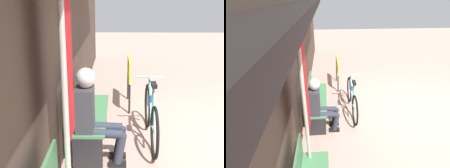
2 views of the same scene
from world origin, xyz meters
TOP-DOWN VIEW (x-y plane):
  - ground_plane at (0.00, 0.00)m, footprint 24.00×24.00m
  - storefront_wall at (0.00, 2.77)m, footprint 12.00×0.56m
  - park_bench_near at (0.24, 2.44)m, footprint 1.52×0.42m
  - bicycle at (0.31, 1.56)m, footprint 1.65×0.40m
  - person_seated at (-0.31, 2.34)m, footprint 0.34×0.62m
  - banner_pole at (-1.31, 2.46)m, footprint 0.45×0.05m
  - signboard at (1.68, 1.82)m, footprint 0.94×0.04m

SIDE VIEW (x-z plane):
  - ground_plane at x=0.00m, z-range 0.00..0.00m
  - bicycle at x=0.31m, z-range -0.08..0.84m
  - park_bench_near at x=0.24m, z-range -0.03..0.82m
  - signboard at x=1.68m, z-range 0.22..1.14m
  - person_seated at x=-0.31m, z-range 0.09..1.32m
  - banner_pole at x=-1.31m, z-range 0.27..2.48m
  - storefront_wall at x=0.00m, z-range 0.06..3.26m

